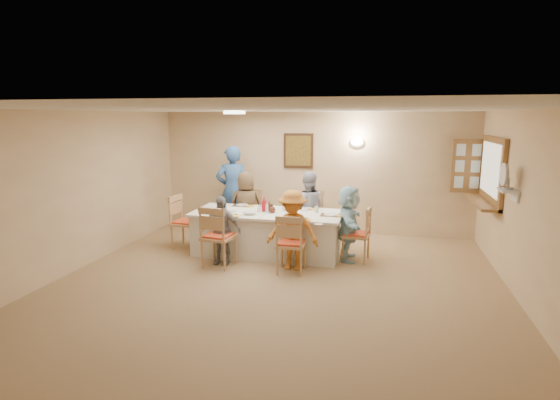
% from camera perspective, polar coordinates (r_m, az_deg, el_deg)
% --- Properties ---
extents(ground, '(7.00, 7.00, 0.00)m').
position_cam_1_polar(ground, '(6.15, -1.24, -12.18)').
color(ground, '#9B7758').
extents(room_walls, '(7.00, 7.00, 7.00)m').
position_cam_1_polar(room_walls, '(5.73, -1.30, 1.89)').
color(room_walls, tan).
rests_on(room_walls, ground).
extents(wall_picture, '(0.62, 0.05, 0.72)m').
position_cam_1_polar(wall_picture, '(9.13, 2.41, 6.44)').
color(wall_picture, '#3F2316').
rests_on(wall_picture, room_walls).
extents(wall_sconce, '(0.26, 0.09, 0.18)m').
position_cam_1_polar(wall_sconce, '(8.94, 10.02, 7.47)').
color(wall_sconce, white).
rests_on(wall_sconce, room_walls).
extents(ceiling_light, '(0.36, 0.36, 0.05)m').
position_cam_1_polar(ceiling_light, '(7.39, -5.98, 11.30)').
color(ceiling_light, white).
rests_on(ceiling_light, room_walls).
extents(serving_hatch, '(0.06, 1.50, 1.15)m').
position_cam_1_polar(serving_hatch, '(8.12, 25.96, 3.36)').
color(serving_hatch, brown).
rests_on(serving_hatch, room_walls).
extents(hatch_sill, '(0.30, 1.50, 0.05)m').
position_cam_1_polar(hatch_sill, '(8.17, 24.84, -0.24)').
color(hatch_sill, brown).
rests_on(hatch_sill, room_walls).
extents(shutter_door, '(0.55, 0.04, 1.00)m').
position_cam_1_polar(shutter_door, '(8.81, 23.27, 4.09)').
color(shutter_door, brown).
rests_on(shutter_door, room_walls).
extents(fan_shelf, '(0.22, 0.36, 0.03)m').
position_cam_1_polar(fan_shelf, '(6.81, 27.61, 1.11)').
color(fan_shelf, white).
rests_on(fan_shelf, room_walls).
extents(desk_fan, '(0.30, 0.30, 0.28)m').
position_cam_1_polar(desk_fan, '(6.79, 27.48, 2.37)').
color(desk_fan, '#A5A5A8').
rests_on(desk_fan, fan_shelf).
extents(dining_table, '(2.61, 1.10, 0.76)m').
position_cam_1_polar(dining_table, '(7.74, -1.67, -4.31)').
color(dining_table, silver).
rests_on(dining_table, ground).
extents(chair_back_left, '(0.52, 0.52, 1.00)m').
position_cam_1_polar(chair_back_left, '(8.62, -4.15, -1.94)').
color(chair_back_left, tan).
rests_on(chair_back_left, ground).
extents(chair_back_right, '(0.57, 0.57, 1.02)m').
position_cam_1_polar(chair_back_right, '(8.34, 3.74, -2.28)').
color(chair_back_right, tan).
rests_on(chair_back_right, ground).
extents(chair_front_left, '(0.54, 0.54, 1.02)m').
position_cam_1_polar(chair_front_left, '(7.16, -8.02, -4.62)').
color(chair_front_left, tan).
rests_on(chair_front_left, ground).
extents(chair_front_right, '(0.47, 0.47, 0.94)m').
position_cam_1_polar(chair_front_right, '(6.83, 1.46, -5.61)').
color(chair_front_right, tan).
rests_on(chair_front_right, ground).
extents(chair_left_end, '(0.52, 0.52, 0.99)m').
position_cam_1_polar(chair_left_end, '(8.24, -12.15, -2.80)').
color(chair_left_end, tan).
rests_on(chair_left_end, ground).
extents(chair_right_end, '(0.50, 0.50, 0.93)m').
position_cam_1_polar(chair_right_end, '(7.48, 9.90, -4.34)').
color(chair_right_end, tan).
rests_on(chair_right_end, ground).
extents(diner_back_left, '(0.84, 0.69, 1.38)m').
position_cam_1_polar(diner_back_left, '(8.47, -4.41, -0.84)').
color(diner_back_left, brown).
rests_on(diner_back_left, ground).
extents(diner_back_right, '(0.86, 0.76, 1.41)m').
position_cam_1_polar(diner_back_right, '(8.18, 3.62, -1.15)').
color(diner_back_right, '#B2B0C2').
rests_on(diner_back_right, ground).
extents(diner_front_left, '(0.67, 0.30, 1.14)m').
position_cam_1_polar(diner_front_left, '(7.25, -7.68, -3.92)').
color(diner_front_left, gray).
rests_on(diner_front_left, ground).
extents(diner_front_right, '(0.85, 0.51, 1.28)m').
position_cam_1_polar(diner_front_right, '(6.90, 1.67, -3.97)').
color(diner_front_right, orange).
rests_on(diner_front_right, ground).
extents(diner_right_end, '(1.23, 0.53, 1.28)m').
position_cam_1_polar(diner_right_end, '(7.44, 8.95, -3.01)').
color(diner_right_end, '#B5E3F1').
rests_on(diner_right_end, ground).
extents(caregiver, '(1.04, 1.01, 1.83)m').
position_cam_1_polar(caregiver, '(9.01, -6.25, 1.27)').
color(caregiver, '#355E9B').
rests_on(caregiver, ground).
extents(placemat_fl, '(0.33, 0.25, 0.01)m').
position_cam_1_polar(placemat_fl, '(7.44, -7.00, -1.98)').
color(placemat_fl, '#472B19').
rests_on(placemat_fl, dining_table).
extents(plate_fl, '(0.24, 0.24, 0.02)m').
position_cam_1_polar(plate_fl, '(7.43, -7.01, -1.91)').
color(plate_fl, white).
rests_on(plate_fl, dining_table).
extents(napkin_fl, '(0.15, 0.15, 0.01)m').
position_cam_1_polar(napkin_fl, '(7.33, -5.82, -2.09)').
color(napkin_fl, gold).
rests_on(napkin_fl, dining_table).
extents(placemat_fr, '(0.36, 0.27, 0.01)m').
position_cam_1_polar(placemat_fr, '(7.12, 2.10, -2.50)').
color(placemat_fr, '#472B19').
rests_on(placemat_fr, dining_table).
extents(plate_fr, '(0.25, 0.25, 0.02)m').
position_cam_1_polar(plate_fr, '(7.11, 2.10, -2.42)').
color(plate_fr, white).
rests_on(plate_fr, dining_table).
extents(napkin_fr, '(0.14, 0.14, 0.01)m').
position_cam_1_polar(napkin_fr, '(7.03, 3.46, -2.61)').
color(napkin_fr, gold).
rests_on(napkin_fr, dining_table).
extents(placemat_bl, '(0.35, 0.26, 0.01)m').
position_cam_1_polar(placemat_bl, '(8.21, -4.97, -0.71)').
color(placemat_bl, '#472B19').
rests_on(placemat_bl, dining_table).
extents(plate_bl, '(0.22, 0.22, 0.01)m').
position_cam_1_polar(plate_bl, '(8.21, -4.97, -0.64)').
color(plate_bl, white).
rests_on(plate_bl, dining_table).
extents(napkin_bl, '(0.13, 0.13, 0.01)m').
position_cam_1_polar(napkin_bl, '(8.11, -3.87, -0.79)').
color(napkin_bl, gold).
rests_on(napkin_bl, dining_table).
extents(placemat_br, '(0.32, 0.24, 0.01)m').
position_cam_1_polar(placemat_br, '(7.92, 3.30, -1.12)').
color(placemat_br, '#472B19').
rests_on(placemat_br, dining_table).
extents(plate_br, '(0.25, 0.25, 0.02)m').
position_cam_1_polar(plate_br, '(7.92, 3.30, -1.05)').
color(plate_br, white).
rests_on(plate_br, dining_table).
extents(napkin_br, '(0.14, 0.14, 0.01)m').
position_cam_1_polar(napkin_br, '(7.84, 4.53, -1.21)').
color(napkin_br, gold).
rests_on(napkin_br, dining_table).
extents(placemat_le, '(0.35, 0.26, 0.01)m').
position_cam_1_polar(placemat_le, '(8.00, -9.32, -1.13)').
color(placemat_le, '#472B19').
rests_on(placemat_le, dining_table).
extents(plate_le, '(0.22, 0.22, 0.01)m').
position_cam_1_polar(plate_le, '(8.00, -9.32, -1.06)').
color(plate_le, white).
rests_on(plate_le, dining_table).
extents(napkin_le, '(0.15, 0.15, 0.01)m').
position_cam_1_polar(napkin_le, '(7.89, -8.25, -1.22)').
color(napkin_le, gold).
rests_on(napkin_le, dining_table).
extents(placemat_re, '(0.35, 0.26, 0.01)m').
position_cam_1_polar(placemat_re, '(7.44, 6.67, -1.97)').
color(placemat_re, '#472B19').
rests_on(placemat_re, dining_table).
extents(plate_re, '(0.24, 0.24, 0.02)m').
position_cam_1_polar(plate_re, '(7.44, 6.68, -1.89)').
color(plate_re, white).
rests_on(plate_re, dining_table).
extents(napkin_re, '(0.13, 0.13, 0.01)m').
position_cam_1_polar(napkin_re, '(7.37, 8.02, -2.07)').
color(napkin_re, gold).
rests_on(napkin_re, dining_table).
extents(teacup_a, '(0.18, 0.18, 0.10)m').
position_cam_1_polar(teacup_a, '(7.61, -8.32, -1.36)').
color(teacup_a, white).
rests_on(teacup_a, dining_table).
extents(teacup_b, '(0.11, 0.11, 0.09)m').
position_cam_1_polar(teacup_b, '(8.07, 2.19, -0.57)').
color(teacup_b, white).
rests_on(teacup_b, dining_table).
extents(bowl_a, '(0.35, 0.35, 0.06)m').
position_cam_1_polar(bowl_a, '(7.46, -3.97, -1.68)').
color(bowl_a, white).
rests_on(bowl_a, dining_table).
extents(bowl_b, '(0.34, 0.34, 0.06)m').
position_cam_1_polar(bowl_b, '(7.77, 0.97, -1.13)').
color(bowl_b, white).
rests_on(bowl_b, dining_table).
extents(condiment_ketchup, '(0.11, 0.11, 0.25)m').
position_cam_1_polar(condiment_ketchup, '(7.67, -2.09, -0.56)').
color(condiment_ketchup, red).
rests_on(condiment_ketchup, dining_table).
extents(condiment_brown, '(0.15, 0.15, 0.18)m').
position_cam_1_polar(condiment_brown, '(7.71, -1.44, -0.78)').
color(condiment_brown, '#502215').
rests_on(condiment_brown, dining_table).
extents(condiment_malt, '(0.22, 0.22, 0.16)m').
position_cam_1_polar(condiment_malt, '(7.56, -1.05, -1.10)').
color(condiment_malt, '#502215').
rests_on(condiment_malt, dining_table).
extents(drinking_glass, '(0.07, 0.07, 0.10)m').
position_cam_1_polar(drinking_glass, '(7.72, -2.67, -1.03)').
color(drinking_glass, silver).
rests_on(drinking_glass, dining_table).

